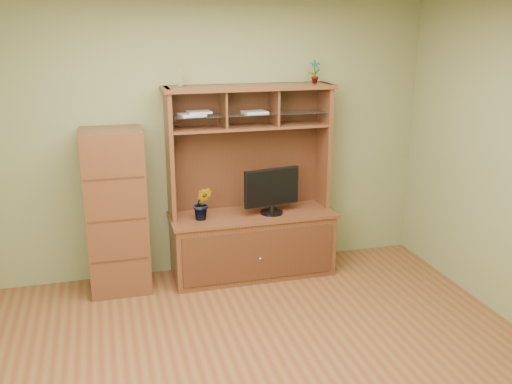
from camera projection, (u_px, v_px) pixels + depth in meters
name	position (u px, v px, depth m)	size (l,w,h in m)	color
room	(265.00, 198.00, 3.80)	(4.54, 4.04, 2.74)	brown
media_hutch	(252.00, 224.00, 5.73)	(1.66, 0.61, 1.90)	#402212
monitor	(272.00, 190.00, 5.59)	(0.57, 0.22, 0.46)	black
orchid_plant	(202.00, 203.00, 5.44)	(0.18, 0.15, 0.33)	#315F20
top_plant	(315.00, 72.00, 5.54)	(0.12, 0.08, 0.23)	#2B6824
reed_diffuser	(179.00, 76.00, 5.21)	(0.05, 0.05, 0.26)	silver
magazines	(215.00, 113.00, 5.39)	(0.87, 0.22, 0.04)	silver
side_cabinet	(116.00, 212.00, 5.32)	(0.55, 0.50, 1.55)	#402212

